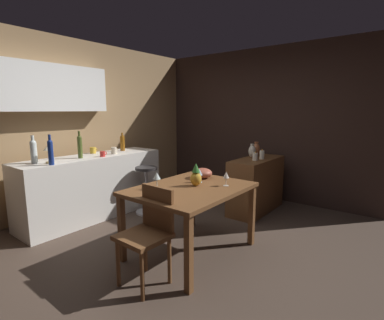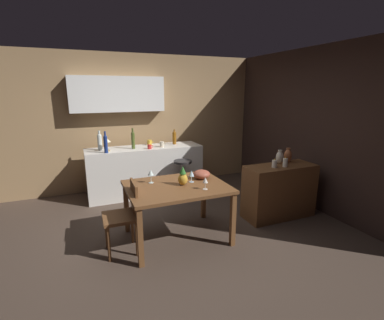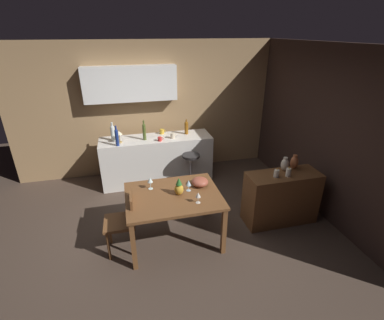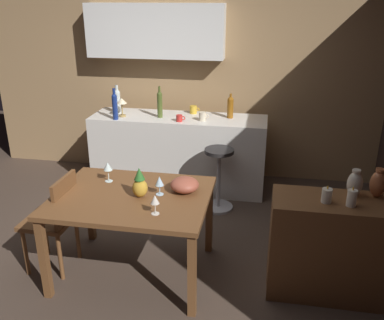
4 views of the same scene
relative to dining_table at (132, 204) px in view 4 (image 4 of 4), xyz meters
name	(u,v)px [view 4 (image 4 of 4)]	position (x,y,z in m)	size (l,w,h in m)	color
ground_plane	(138,253)	(-0.06, 0.26, -0.66)	(9.00, 9.00, 0.00)	#47382D
wall_kitchen_back	(177,66)	(-0.12, 2.34, 0.76)	(5.20, 0.33, 2.60)	#9E7A51
dining_table	(132,204)	(0.00, 0.00, 0.00)	(1.27, 0.98, 0.74)	brown
kitchen_counter	(179,152)	(0.01, 1.81, -0.21)	(2.10, 0.60, 0.90)	silver
sideboard_cabinet	(341,248)	(1.68, 0.04, -0.25)	(1.10, 0.44, 0.82)	brown
chair_near_window	(55,218)	(-0.67, -0.05, -0.17)	(0.41, 0.41, 0.87)	brown
bar_stool	(219,177)	(0.57, 1.29, -0.28)	(0.34, 0.34, 0.71)	#262323
wine_glass_left	(159,182)	(0.23, 0.05, 0.20)	(0.07, 0.07, 0.16)	silver
wine_glass_right	(155,200)	(0.28, -0.27, 0.20)	(0.07, 0.07, 0.15)	silver
wine_glass_center	(108,167)	(-0.28, 0.23, 0.22)	(0.08, 0.08, 0.18)	silver
pineapple_centerpiece	(140,185)	(0.08, -0.01, 0.19)	(0.12, 0.12, 0.25)	gold
fruit_bowl	(185,185)	(0.41, 0.15, 0.14)	(0.24, 0.24, 0.12)	#9E4C38
wine_bottle_cobalt	(115,105)	(-0.69, 1.57, 0.41)	(0.06, 0.06, 0.37)	navy
wine_bottle_clear	(117,100)	(-0.76, 1.85, 0.40)	(0.08, 0.08, 0.34)	silver
wine_bottle_olive	(160,103)	(-0.20, 1.75, 0.41)	(0.06, 0.06, 0.37)	#475623
wine_bottle_amber	(230,106)	(0.62, 1.88, 0.38)	(0.07, 0.07, 0.29)	#8C5114
cup_red	(179,118)	(0.06, 1.62, 0.28)	(0.11, 0.07, 0.08)	red
cup_mustard	(193,110)	(0.15, 2.00, 0.29)	(0.12, 0.09, 0.09)	gold
cup_cream	(203,116)	(0.32, 1.70, 0.29)	(0.12, 0.08, 0.10)	beige
counter_lamp	(122,103)	(-0.66, 1.71, 0.41)	(0.12, 0.12, 0.22)	#A58447
pillar_candle_tall	(352,198)	(1.69, -0.04, 0.23)	(0.07, 0.07, 0.15)	white
pillar_candle_short	(327,196)	(1.52, -0.01, 0.22)	(0.08, 0.08, 0.13)	white
vase_copper	(378,184)	(1.90, 0.16, 0.27)	(0.12, 0.12, 0.23)	#B26038
vase_ceramic_ivory	(355,183)	(1.74, 0.15, 0.26)	(0.11, 0.11, 0.21)	beige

